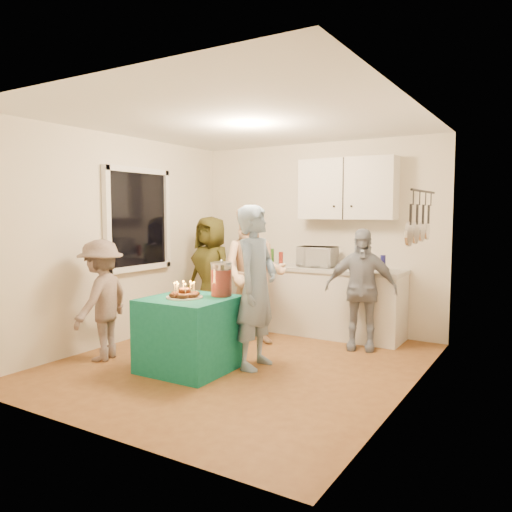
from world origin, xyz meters
The scene contains 19 objects.
floor centered at (0.00, 0.00, 0.00)m, with size 4.00×4.00×0.00m, color brown.
ceiling centered at (0.00, 0.00, 2.60)m, with size 4.00×4.00×0.00m, color white.
back_wall centered at (0.00, 2.00, 1.30)m, with size 3.60×3.60×0.00m, color silver.
left_wall centered at (-1.80, 0.00, 1.30)m, with size 4.00×4.00×0.00m, color silver.
right_wall centered at (1.80, 0.00, 1.30)m, with size 4.00×4.00×0.00m, color silver.
window_night centered at (-1.77, 0.30, 1.55)m, with size 0.04×1.00×1.20m, color black.
counter centered at (0.20, 1.70, 0.43)m, with size 2.20×0.58×0.86m, color white.
countertop centered at (0.20, 1.70, 0.89)m, with size 2.24×0.62×0.05m, color beige.
upper_cabinet centered at (0.50, 1.85, 1.95)m, with size 1.30×0.30×0.80m, color white.
pot_rack centered at (1.72, 0.70, 1.60)m, with size 0.12×1.00×0.60m, color black.
microwave centered at (0.14, 1.70, 1.05)m, with size 0.49×0.33×0.27m, color white.
party_table centered at (-0.33, -0.44, 0.38)m, with size 0.85×0.85×0.76m, color #106D5A.
donut_cake centered at (-0.37, -0.47, 0.85)m, with size 0.38×0.38×0.18m, color #381C0C, non-canonical shape.
punch_jar centered at (-0.10, -0.18, 0.93)m, with size 0.22×0.22×0.34m, color red.
man_birthday centered at (0.21, 0.00, 0.86)m, with size 0.63×0.41×1.72m, color #809BBB.
woman_back_left centered at (-1.29, 1.24, 0.79)m, with size 0.77×0.50×1.58m, color brown.
woman_back_center centered at (-0.32, 0.82, 0.87)m, with size 0.84×0.66×1.73m, color tan.
woman_back_right centered at (0.92, 1.25, 0.73)m, with size 0.85×0.35×1.45m, color #111D39.
child_near_left centered at (-1.40, -0.65, 0.67)m, with size 0.87×0.50×1.34m, color #665551.
Camera 1 is at (2.90, -4.44, 1.64)m, focal length 35.00 mm.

